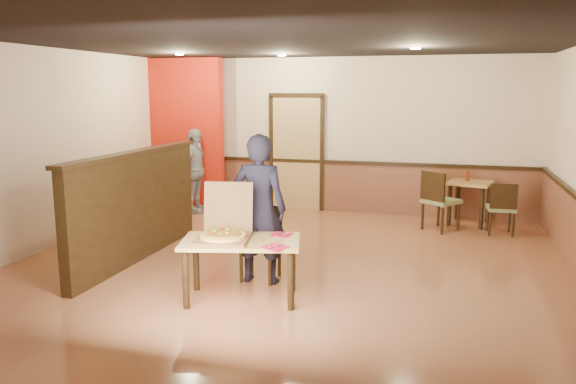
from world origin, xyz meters
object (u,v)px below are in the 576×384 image
Objects in this scene: side_chair_left at (438,198)px; passerby at (195,171)px; condiment at (467,176)px; side_table at (470,192)px; diner_chair at (262,239)px; diner at (259,209)px; pizza_box at (224,233)px; main_table at (241,249)px; side_chair_right at (502,206)px.

passerby is at bearing 35.17° from side_chair_left.
side_table is at bearing -51.71° from condiment.
side_chair_left is at bearing 57.12° from diner_chair.
side_chair_left reaches higher than side_table.
diner_chair is 0.90× the size of side_chair_left.
diner is at bearing -122.83° from condiment.
condiment is at bearing 48.66° from pizza_box.
diner_chair is 5.54× the size of condiment.
passerby is at bearing -56.54° from diner.
passerby reaches higher than main_table.
pizza_box is at bearing 98.09° from side_chair_left.
side_chair_left is at bearing 49.26° from pizza_box.
diner reaches higher than side_table.
side_chair_left is 3.64m from diner.
side_chair_right is 0.77m from side_table.
side_chair_left reaches higher than main_table.
condiment is (-0.05, 0.06, 0.25)m from side_table.
side_chair_left is 6.18× the size of condiment.
condiment is at bearing -78.60° from passerby.
diner is at bearing -81.73° from diner_chair.
side_table is at bearing 47.85° from pizza_box.
diner_chair is at bearing -125.01° from side_table.
side_chair_left is at bearing -3.64° from side_chair_right.
passerby is (-4.79, -0.38, 0.22)m from side_table.
main_table is 0.25m from pizza_box.
passerby reaches higher than side_chair_right.
main_table is 1.89× the size of pizza_box.
side_table is at bearing -79.35° from passerby.
passerby is (-2.33, 3.14, 0.30)m from diner_chair.
side_chair_left is (1.96, 3.66, -0.03)m from main_table.
side_chair_left is 0.63× the size of passerby.
diner is (0.01, 0.60, 0.31)m from main_table.
diner reaches higher than passerby.
pizza_box is (-3.08, -3.68, 0.28)m from side_chair_right.
side_chair_left is at bearing 48.08° from main_table.
side_table is at bearing 46.35° from main_table.
diner_chair is 1.19× the size of pizza_box.
side_table reaches higher than main_table.
pizza_box reaches higher than main_table.
pizza_box is (-0.17, -0.03, 0.18)m from main_table.
passerby is (-4.30, 0.22, 0.24)m from side_chair_left.
side_chair_left is 0.78m from side_table.
condiment is (4.74, 0.44, 0.03)m from passerby.
main_table is 0.75m from diner_chair.
side_chair_right is at bearing 46.10° from diner_chair.
diner reaches higher than side_chair_right.
condiment reaches higher than side_chair_right.
main_table is at bearing -142.87° from passerby.
passerby reaches higher than side_table.
main_table is at bearing 87.14° from diner.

